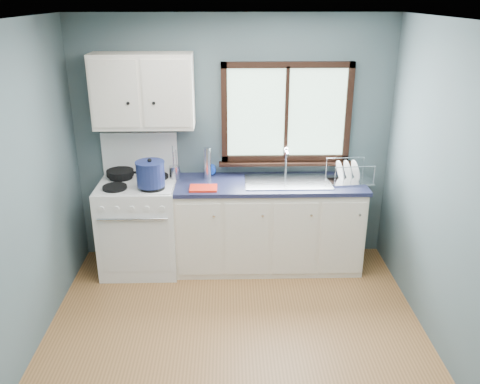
{
  "coord_description": "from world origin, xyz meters",
  "views": [
    {
      "loc": [
        -0.05,
        -3.21,
        2.66
      ],
      "look_at": [
        0.05,
        0.9,
        1.05
      ],
      "focal_mm": 38.0,
      "sensor_mm": 36.0,
      "label": 1
    }
  ],
  "objects_px": {
    "utensil_crock": "(175,172)",
    "dish_rack": "(348,176)",
    "base_cabinets": "(268,229)",
    "skillet": "(120,173)",
    "stockpot": "(150,173)",
    "thermos": "(207,163)",
    "sink": "(287,188)",
    "gas_range": "(140,223)"
  },
  "relations": [
    {
      "from": "utensil_crock",
      "to": "dish_rack",
      "type": "relative_size",
      "value": 0.77
    },
    {
      "from": "utensil_crock",
      "to": "dish_rack",
      "type": "height_order",
      "value": "utensil_crock"
    },
    {
      "from": "base_cabinets",
      "to": "skillet",
      "type": "bearing_deg",
      "value": 175.19
    },
    {
      "from": "stockpot",
      "to": "thermos",
      "type": "bearing_deg",
      "value": 29.84
    },
    {
      "from": "stockpot",
      "to": "utensil_crock",
      "type": "height_order",
      "value": "utensil_crock"
    },
    {
      "from": "sink",
      "to": "utensil_crock",
      "type": "bearing_deg",
      "value": 173.74
    },
    {
      "from": "gas_range",
      "to": "sink",
      "type": "xyz_separation_m",
      "value": [
        1.49,
        0.02,
        0.37
      ]
    },
    {
      "from": "gas_range",
      "to": "sink",
      "type": "height_order",
      "value": "gas_range"
    },
    {
      "from": "base_cabinets",
      "to": "utensil_crock",
      "type": "xyz_separation_m",
      "value": [
        -0.94,
        0.12,
        0.58
      ]
    },
    {
      "from": "utensil_crock",
      "to": "sink",
      "type": "bearing_deg",
      "value": -6.26
    },
    {
      "from": "thermos",
      "to": "dish_rack",
      "type": "bearing_deg",
      "value": -4.58
    },
    {
      "from": "gas_range",
      "to": "utensil_crock",
      "type": "relative_size",
      "value": 3.99
    },
    {
      "from": "thermos",
      "to": "dish_rack",
      "type": "distance_m",
      "value": 1.41
    },
    {
      "from": "sink",
      "to": "dish_rack",
      "type": "relative_size",
      "value": 1.9
    },
    {
      "from": "sink",
      "to": "stockpot",
      "type": "relative_size",
      "value": 2.31
    },
    {
      "from": "gas_range",
      "to": "base_cabinets",
      "type": "height_order",
      "value": "gas_range"
    },
    {
      "from": "gas_range",
      "to": "thermos",
      "type": "relative_size",
      "value": 4.27
    },
    {
      "from": "base_cabinets",
      "to": "stockpot",
      "type": "xyz_separation_m",
      "value": [
        -1.14,
        -0.17,
        0.67
      ]
    },
    {
      "from": "gas_range",
      "to": "skillet",
      "type": "relative_size",
      "value": 3.3
    },
    {
      "from": "stockpot",
      "to": "thermos",
      "type": "height_order",
      "value": "thermos"
    },
    {
      "from": "sink",
      "to": "thermos",
      "type": "xyz_separation_m",
      "value": [
        -0.79,
        0.13,
        0.22
      ]
    },
    {
      "from": "skillet",
      "to": "thermos",
      "type": "xyz_separation_m",
      "value": [
        0.87,
        0.0,
        0.09
      ]
    },
    {
      "from": "gas_range",
      "to": "dish_rack",
      "type": "relative_size",
      "value": 3.08
    },
    {
      "from": "stockpot",
      "to": "dish_rack",
      "type": "bearing_deg",
      "value": 5.59
    },
    {
      "from": "skillet",
      "to": "dish_rack",
      "type": "distance_m",
      "value": 2.28
    },
    {
      "from": "thermos",
      "to": "dish_rack",
      "type": "relative_size",
      "value": 0.72
    },
    {
      "from": "thermos",
      "to": "dish_rack",
      "type": "height_order",
      "value": "thermos"
    },
    {
      "from": "gas_range",
      "to": "utensil_crock",
      "type": "height_order",
      "value": "gas_range"
    },
    {
      "from": "gas_range",
      "to": "stockpot",
      "type": "distance_m",
      "value": 0.63
    },
    {
      "from": "sink",
      "to": "base_cabinets",
      "type": "bearing_deg",
      "value": 179.87
    },
    {
      "from": "thermos",
      "to": "sink",
      "type": "bearing_deg",
      "value": -9.32
    },
    {
      "from": "base_cabinets",
      "to": "sink",
      "type": "xyz_separation_m",
      "value": [
        0.18,
        -0.0,
        0.45
      ]
    },
    {
      "from": "utensil_crock",
      "to": "dish_rack",
      "type": "bearing_deg",
      "value": -3.48
    },
    {
      "from": "gas_range",
      "to": "sink",
      "type": "bearing_deg",
      "value": 0.71
    },
    {
      "from": "stockpot",
      "to": "thermos",
      "type": "distance_m",
      "value": 0.61
    },
    {
      "from": "gas_range",
      "to": "thermos",
      "type": "bearing_deg",
      "value": 12.16
    },
    {
      "from": "gas_range",
      "to": "stockpot",
      "type": "xyz_separation_m",
      "value": [
        0.17,
        -0.15,
        0.59
      ]
    },
    {
      "from": "base_cabinets",
      "to": "stockpot",
      "type": "bearing_deg",
      "value": -171.46
    },
    {
      "from": "base_cabinets",
      "to": "dish_rack",
      "type": "bearing_deg",
      "value": 1.28
    },
    {
      "from": "sink",
      "to": "gas_range",
      "type": "bearing_deg",
      "value": -179.29
    },
    {
      "from": "skillet",
      "to": "thermos",
      "type": "relative_size",
      "value": 1.29
    },
    {
      "from": "base_cabinets",
      "to": "dish_rack",
      "type": "xyz_separation_m",
      "value": [
        0.79,
        0.02,
        0.57
      ]
    }
  ]
}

